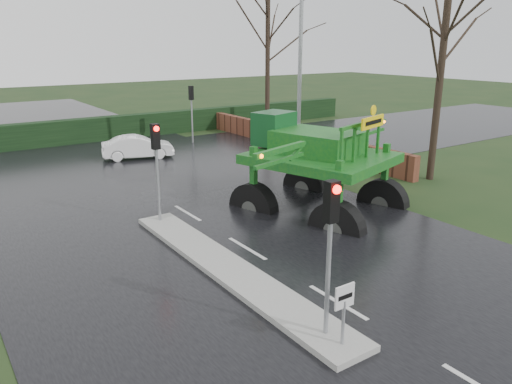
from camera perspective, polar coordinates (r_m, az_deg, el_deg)
ground at (r=12.62m, az=9.28°, el=-12.38°), size 140.00×140.00×0.00m
road_main at (r=20.39m, az=-10.40°, el=-0.90°), size 14.00×80.00×0.02m
road_cross at (r=25.80m, az=-15.94°, el=2.46°), size 80.00×12.00×0.02m
median_island at (r=13.99m, az=-3.25°, el=-8.73°), size 1.20×10.00×0.16m
hedge_row at (r=33.20m, az=-20.60°, el=6.44°), size 44.00×0.90×1.50m
brick_wall at (r=30.54m, az=2.97°, el=6.39°), size 0.40×20.00×1.20m
keep_left_sign at (r=10.37m, az=10.04°, el=-12.60°), size 0.50×0.07×1.35m
traffic_signal_near at (r=10.05m, az=8.53°, el=-3.87°), size 0.26×0.33×3.52m
traffic_signal_mid at (r=17.00m, az=-11.32°, el=4.53°), size 0.26×0.33×3.52m
traffic_signal_far at (r=31.49m, az=-7.40°, el=10.25°), size 0.26×0.33×3.52m
street_light_right at (r=25.47m, az=4.56°, el=16.48°), size 3.85×0.30×10.00m
tree_right_near at (r=23.75m, az=20.44°, el=13.59°), size 5.60×5.60×9.64m
tree_right_far at (r=35.54m, az=1.35°, el=17.42°), size 7.00×7.00×12.05m
crop_sprayer at (r=16.57m, az=8.88°, el=3.62°), size 8.68×6.59×5.04m
white_sedan at (r=28.02m, az=-13.27°, el=3.75°), size 3.99×2.32×1.24m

